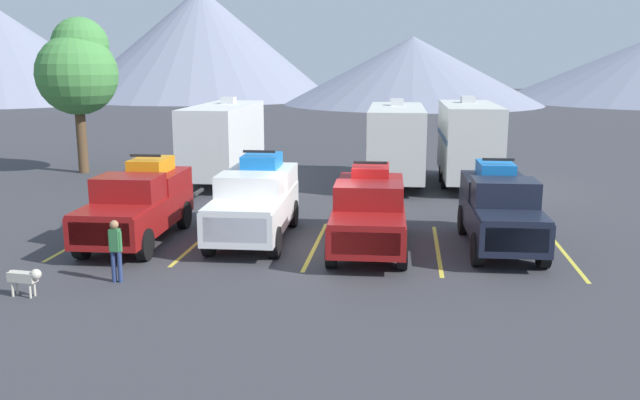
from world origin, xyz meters
The scene contains 17 objects.
ground_plane centered at (0.00, 0.00, 0.00)m, with size 240.00×240.00×0.00m, color #38383D.
pickup_truck_a centered at (-5.54, 0.46, 1.20)m, with size 2.24×5.57×2.61m.
pickup_truck_b centered at (-2.00, 1.17, 1.23)m, with size 2.32×5.48×2.70m.
pickup_truck_c centered at (1.61, 0.60, 1.16)m, with size 2.33×5.78×2.48m.
pickup_truck_d centered at (5.49, 1.02, 1.21)m, with size 2.16×5.26×2.61m.
lot_stripe_a centered at (-7.35, 0.57, 0.00)m, with size 0.12×5.50×0.01m, color gold.
lot_stripe_b centered at (-3.67, 0.57, 0.00)m, with size 0.12×5.50×0.01m, color gold.
lot_stripe_c centered at (0.00, 0.57, 0.00)m, with size 0.12×5.50×0.01m, color gold.
lot_stripe_d centered at (3.67, 0.57, 0.00)m, with size 0.12×5.50×0.01m, color gold.
lot_stripe_e centered at (7.35, 0.57, 0.00)m, with size 0.12×5.50×0.01m, color gold.
camper_trailer_a centered at (-5.69, 11.08, 2.02)m, with size 2.47×8.70×3.83m.
camper_trailer_b centered at (2.23, 11.32, 2.00)m, with size 2.52×8.33×3.80m.
camper_trailer_c centered at (5.42, 11.27, 2.08)m, with size 2.44×7.75×3.95m.
person_a centered at (-4.55, -3.54, 0.93)m, with size 0.36×0.22×1.62m.
dog centered at (-6.24, -4.84, 0.48)m, with size 0.96×0.33×0.70m.
tree_a centered at (-13.35, 12.65, 5.18)m, with size 3.94×3.94×7.62m.
mountain_ridge centered at (1.43, 75.12, 6.62)m, with size 146.18×51.72×16.55m.
Camera 1 is at (2.62, -19.12, 5.54)m, focal length 37.81 mm.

